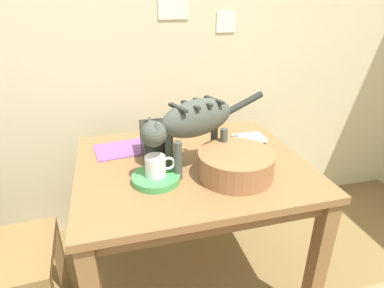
{
  "coord_description": "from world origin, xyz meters",
  "views": [
    {
      "loc": [
        -0.33,
        0.11,
        1.5
      ],
      "look_at": [
        0.03,
        1.45,
        0.86
      ],
      "focal_mm": 30.06,
      "sensor_mm": 36.0,
      "label": 1
    }
  ],
  "objects": [
    {
      "name": "wall_rear",
      "position": [
        -0.0,
        2.12,
        1.25
      ],
      "size": [
        4.44,
        0.11,
        2.5
      ],
      "color": "beige",
      "rests_on": "ground_plane"
    },
    {
      "name": "dining_table",
      "position": [
        0.03,
        1.45,
        0.66
      ],
      "size": [
        1.1,
        0.91,
        0.76
      ],
      "color": "olive",
      "rests_on": "ground_plane"
    },
    {
      "name": "cat",
      "position": [
        0.02,
        1.39,
        0.99
      ],
      "size": [
        0.64,
        0.28,
        0.33
      ],
      "rotation": [
        0.0,
        0.0,
        1.92
      ],
      "color": "#464D43",
      "rests_on": "dining_table"
    },
    {
      "name": "saucer_bowl",
      "position": [
        -0.17,
        1.32,
        0.77
      ],
      "size": [
        0.21,
        0.21,
        0.03
      ],
      "primitive_type": "cylinder",
      "color": "#429D51",
      "rests_on": "dining_table"
    },
    {
      "name": "coffee_mug",
      "position": [
        -0.16,
        1.32,
        0.83
      ],
      "size": [
        0.13,
        0.09,
        0.09
      ],
      "color": "silver",
      "rests_on": "saucer_bowl"
    },
    {
      "name": "magazine",
      "position": [
        -0.28,
        1.68,
        0.76
      ],
      "size": [
        0.32,
        0.24,
        0.01
      ],
      "primitive_type": "cube",
      "rotation": [
        0.0,
        0.0,
        0.13
      ],
      "color": "#894F9C",
      "rests_on": "dining_table"
    },
    {
      "name": "book_stack",
      "position": [
        0.39,
        1.6,
        0.78
      ],
      "size": [
        0.17,
        0.13,
        0.04
      ],
      "color": "#3293BD",
      "rests_on": "dining_table"
    },
    {
      "name": "wicker_basket",
      "position": [
        0.19,
        1.28,
        0.82
      ],
      "size": [
        0.34,
        0.34,
        0.12
      ],
      "color": "#9C673F",
      "rests_on": "dining_table"
    },
    {
      "name": "toaster",
      "position": [
        -0.14,
        1.55,
        0.84
      ],
      "size": [
        0.12,
        0.2,
        0.18
      ],
      "color": "black",
      "rests_on": "dining_table"
    }
  ]
}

